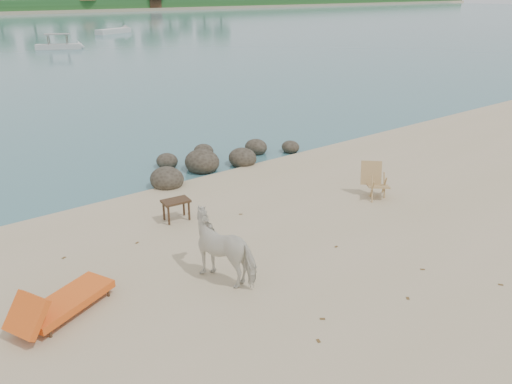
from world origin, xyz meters
The scene contains 8 objects.
boulders centered at (2.23, 6.71, 0.17)m, with size 6.23×2.85×0.86m.
cow centered at (-1.32, 0.52, 0.71)m, with size 0.76×1.68×1.41m, color silver.
side_table centered at (-0.82, 3.60, 0.28)m, with size 0.70×0.45×0.56m, color #351F15, non-canonical shape.
lounge_chair centered at (-4.38, 1.30, 0.33)m, with size 2.19×0.77×0.66m, color orange, non-canonical shape.
deck_chair centered at (4.59, 1.42, 0.51)m, with size 0.65×0.71×1.02m, color tan, non-canonical shape.
boat_mid centered at (9.50, 46.88, 1.21)m, with size 4.95×1.11×2.42m, color #BBBAB6, non-canonical shape.
boat_far centered at (21.42, 61.63, 0.37)m, with size 6.41×1.44×0.74m, color beige, non-canonical shape.
dead_leaves centered at (-1.26, -0.43, 0.00)m, with size 7.14×7.33×0.00m.
Camera 1 is at (-6.34, -7.09, 5.67)m, focal length 35.00 mm.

